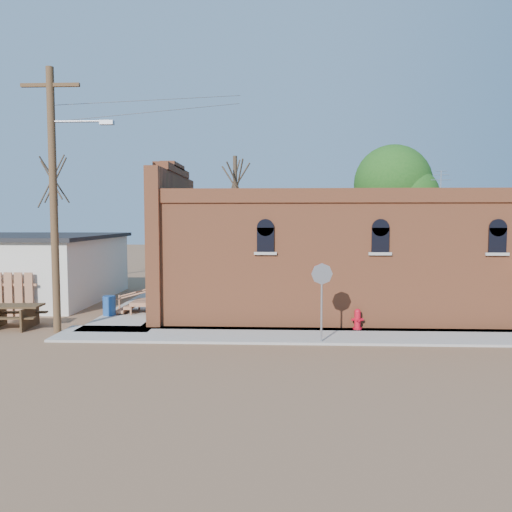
{
  "coord_description": "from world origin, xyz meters",
  "views": [
    {
      "loc": [
        -0.58,
        -15.54,
        3.93
      ],
      "look_at": [
        -1.46,
        4.99,
        2.4
      ],
      "focal_mm": 35.0,
      "sensor_mm": 36.0,
      "label": 1
    }
  ],
  "objects_px": {
    "utility_pole": "(55,194)",
    "trash_barrel": "(109,306)",
    "brick_bar": "(330,257)",
    "fire_hydrant": "(357,319)",
    "picnic_table": "(13,313)",
    "stop_sign": "(322,281)"
  },
  "relations": [
    {
      "from": "utility_pole",
      "to": "trash_barrel",
      "type": "height_order",
      "value": "utility_pole"
    },
    {
      "from": "brick_bar",
      "to": "trash_barrel",
      "type": "height_order",
      "value": "brick_bar"
    },
    {
      "from": "fire_hydrant",
      "to": "trash_barrel",
      "type": "distance_m",
      "value": 9.76
    },
    {
      "from": "utility_pole",
      "to": "picnic_table",
      "type": "bearing_deg",
      "value": 162.59
    },
    {
      "from": "brick_bar",
      "to": "fire_hydrant",
      "type": "xyz_separation_m",
      "value": [
        0.58,
        -3.7,
        -1.9
      ]
    },
    {
      "from": "brick_bar",
      "to": "stop_sign",
      "type": "relative_size",
      "value": 6.62
    },
    {
      "from": "fire_hydrant",
      "to": "trash_barrel",
      "type": "bearing_deg",
      "value": 142.43
    },
    {
      "from": "utility_pole",
      "to": "fire_hydrant",
      "type": "bearing_deg",
      "value": 3.29
    },
    {
      "from": "utility_pole",
      "to": "stop_sign",
      "type": "height_order",
      "value": "utility_pole"
    },
    {
      "from": "fire_hydrant",
      "to": "stop_sign",
      "type": "height_order",
      "value": "stop_sign"
    },
    {
      "from": "picnic_table",
      "to": "trash_barrel",
      "type": "bearing_deg",
      "value": 32.61
    },
    {
      "from": "brick_bar",
      "to": "picnic_table",
      "type": "relative_size",
      "value": 7.72
    },
    {
      "from": "brick_bar",
      "to": "trash_barrel",
      "type": "relative_size",
      "value": 21.26
    },
    {
      "from": "stop_sign",
      "to": "trash_barrel",
      "type": "relative_size",
      "value": 3.21
    },
    {
      "from": "utility_pole",
      "to": "stop_sign",
      "type": "bearing_deg",
      "value": -7.63
    },
    {
      "from": "fire_hydrant",
      "to": "picnic_table",
      "type": "bearing_deg",
      "value": 154.98
    },
    {
      "from": "trash_barrel",
      "to": "utility_pole",
      "type": "bearing_deg",
      "value": -107.18
    },
    {
      "from": "stop_sign",
      "to": "trash_barrel",
      "type": "distance_m",
      "value": 9.14
    },
    {
      "from": "brick_bar",
      "to": "fire_hydrant",
      "type": "height_order",
      "value": "brick_bar"
    },
    {
      "from": "utility_pole",
      "to": "picnic_table",
      "type": "relative_size",
      "value": 4.24
    },
    {
      "from": "stop_sign",
      "to": "trash_barrel",
      "type": "xyz_separation_m",
      "value": [
        -8.11,
        3.93,
        -1.52
      ]
    },
    {
      "from": "fire_hydrant",
      "to": "stop_sign",
      "type": "distance_m",
      "value": 2.76
    }
  ]
}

